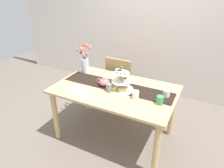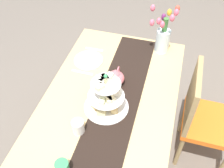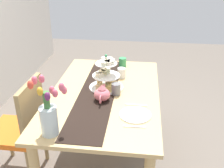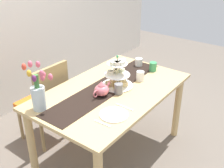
{
  "view_description": "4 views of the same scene",
  "coord_description": "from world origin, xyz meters",
  "px_view_note": "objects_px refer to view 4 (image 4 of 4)",
  "views": [
    {
      "loc": [
        0.98,
        -2.0,
        1.95
      ],
      "look_at": [
        -0.06,
        0.04,
        0.78
      ],
      "focal_mm": 32.75,
      "sensor_mm": 36.0,
      "label": 1
    },
    {
      "loc": [
        1.14,
        0.33,
        2.14
      ],
      "look_at": [
        -0.09,
        -0.01,
        0.8
      ],
      "focal_mm": 42.06,
      "sensor_mm": 36.0,
      "label": 2
    },
    {
      "loc": [
        -1.96,
        -0.3,
        1.8
      ],
      "look_at": [
        -0.03,
        -0.06,
        0.84
      ],
      "focal_mm": 42.3,
      "sensor_mm": 36.0,
      "label": 3
    },
    {
      "loc": [
        -1.82,
        -1.37,
        1.98
      ],
      "look_at": [
        0.01,
        -0.0,
        0.8
      ],
      "focal_mm": 45.06,
      "sensor_mm": 36.0,
      "label": 4
    }
  ],
  "objects_px": {
    "knife_left": "(124,107)",
    "mug_orange": "(153,67)",
    "dining_table": "(112,100)",
    "mug_white_text": "(140,76)",
    "mug_grey": "(119,88)",
    "tulip_vase": "(38,92)",
    "dinner_plate_left": "(114,115)",
    "tiered_cake_stand": "(117,76)",
    "fork_left": "(102,123)",
    "cream_jug": "(139,62)",
    "chair_left": "(46,100)",
    "teapot": "(102,90)"
  },
  "relations": [
    {
      "from": "fork_left",
      "to": "mug_orange",
      "type": "relative_size",
      "value": 1.58
    },
    {
      "from": "tiered_cake_stand",
      "to": "knife_left",
      "type": "height_order",
      "value": "tiered_cake_stand"
    },
    {
      "from": "fork_left",
      "to": "tiered_cake_stand",
      "type": "bearing_deg",
      "value": 25.69
    },
    {
      "from": "knife_left",
      "to": "mug_grey",
      "type": "bearing_deg",
      "value": 47.34
    },
    {
      "from": "tiered_cake_stand",
      "to": "chair_left",
      "type": "bearing_deg",
      "value": 114.27
    },
    {
      "from": "fork_left",
      "to": "mug_white_text",
      "type": "relative_size",
      "value": 1.58
    },
    {
      "from": "cream_jug",
      "to": "dinner_plate_left",
      "type": "bearing_deg",
      "value": -159.03
    },
    {
      "from": "mug_white_text",
      "to": "mug_orange",
      "type": "xyz_separation_m",
      "value": [
        0.27,
        0.01,
        0.0
      ]
    },
    {
      "from": "chair_left",
      "to": "knife_left",
      "type": "xyz_separation_m",
      "value": [
        0.04,
        -0.95,
        0.25
      ]
    },
    {
      "from": "dining_table",
      "to": "fork_left",
      "type": "distance_m",
      "value": 0.56
    },
    {
      "from": "dining_table",
      "to": "dinner_plate_left",
      "type": "height_order",
      "value": "dinner_plate_left"
    },
    {
      "from": "mug_white_text",
      "to": "knife_left",
      "type": "bearing_deg",
      "value": -162.36
    },
    {
      "from": "fork_left",
      "to": "knife_left",
      "type": "bearing_deg",
      "value": 0.0
    },
    {
      "from": "cream_jug",
      "to": "mug_grey",
      "type": "bearing_deg",
      "value": -163.61
    },
    {
      "from": "dinner_plate_left",
      "to": "tiered_cake_stand",
      "type": "bearing_deg",
      "value": 32.97
    },
    {
      "from": "teapot",
      "to": "cream_jug",
      "type": "bearing_deg",
      "value": 6.76
    },
    {
      "from": "mug_grey",
      "to": "chair_left",
      "type": "bearing_deg",
      "value": 104.21
    },
    {
      "from": "dinner_plate_left",
      "to": "mug_orange",
      "type": "height_order",
      "value": "mug_orange"
    },
    {
      "from": "dining_table",
      "to": "mug_white_text",
      "type": "xyz_separation_m",
      "value": [
        0.32,
        -0.11,
        0.16
      ]
    },
    {
      "from": "knife_left",
      "to": "mug_orange",
      "type": "distance_m",
      "value": 0.8
    },
    {
      "from": "chair_left",
      "to": "mug_grey",
      "type": "xyz_separation_m",
      "value": [
        0.2,
        -0.78,
        0.3
      ]
    },
    {
      "from": "mug_grey",
      "to": "mug_orange",
      "type": "xyz_separation_m",
      "value": [
        0.62,
        -0.0,
        -0.0
      ]
    },
    {
      "from": "tulip_vase",
      "to": "dining_table",
      "type": "bearing_deg",
      "value": -23.23
    },
    {
      "from": "dinner_plate_left",
      "to": "knife_left",
      "type": "bearing_deg",
      "value": 0.0
    },
    {
      "from": "tulip_vase",
      "to": "mug_orange",
      "type": "height_order",
      "value": "tulip_vase"
    },
    {
      "from": "dining_table",
      "to": "mug_white_text",
      "type": "relative_size",
      "value": 15.68
    },
    {
      "from": "dining_table",
      "to": "mug_orange",
      "type": "distance_m",
      "value": 0.62
    },
    {
      "from": "fork_left",
      "to": "cream_jug",
      "type": "bearing_deg",
      "value": 18.38
    },
    {
      "from": "dining_table",
      "to": "knife_left",
      "type": "xyz_separation_m",
      "value": [
        -0.19,
        -0.27,
        0.11
      ]
    },
    {
      "from": "dining_table",
      "to": "chair_left",
      "type": "distance_m",
      "value": 0.73
    },
    {
      "from": "dinner_plate_left",
      "to": "mug_orange",
      "type": "bearing_deg",
      "value": 10.62
    },
    {
      "from": "tulip_vase",
      "to": "mug_grey",
      "type": "height_order",
      "value": "tulip_vase"
    },
    {
      "from": "mug_grey",
      "to": "mug_white_text",
      "type": "height_order",
      "value": "mug_grey"
    },
    {
      "from": "mug_grey",
      "to": "tulip_vase",
      "type": "bearing_deg",
      "value": 148.34
    },
    {
      "from": "fork_left",
      "to": "mug_grey",
      "type": "xyz_separation_m",
      "value": [
        0.45,
        0.17,
        0.05
      ]
    },
    {
      "from": "dinner_plate_left",
      "to": "fork_left",
      "type": "distance_m",
      "value": 0.15
    },
    {
      "from": "dining_table",
      "to": "mug_orange",
      "type": "height_order",
      "value": "mug_orange"
    },
    {
      "from": "mug_white_text",
      "to": "mug_orange",
      "type": "distance_m",
      "value": 0.27
    },
    {
      "from": "knife_left",
      "to": "mug_orange",
      "type": "xyz_separation_m",
      "value": [
        0.78,
        0.17,
        0.04
      ]
    },
    {
      "from": "tiered_cake_stand",
      "to": "knife_left",
      "type": "relative_size",
      "value": 1.79
    },
    {
      "from": "teapot",
      "to": "mug_grey",
      "type": "relative_size",
      "value": 2.51
    },
    {
      "from": "mug_white_text",
      "to": "teapot",
      "type": "bearing_deg",
      "value": 166.32
    },
    {
      "from": "chair_left",
      "to": "teapot",
      "type": "relative_size",
      "value": 3.82
    },
    {
      "from": "tulip_vase",
      "to": "mug_grey",
      "type": "bearing_deg",
      "value": -31.66
    },
    {
      "from": "chair_left",
      "to": "mug_grey",
      "type": "bearing_deg",
      "value": -75.79
    },
    {
      "from": "dining_table",
      "to": "teapot",
      "type": "xyz_separation_m",
      "value": [
        -0.15,
        0.0,
        0.17
      ]
    },
    {
      "from": "dining_table",
      "to": "fork_left",
      "type": "xyz_separation_m",
      "value": [
        -0.48,
        -0.27,
        0.11
      ]
    },
    {
      "from": "cream_jug",
      "to": "fork_left",
      "type": "xyz_separation_m",
      "value": [
        -1.09,
        -0.36,
        -0.04
      ]
    },
    {
      "from": "dinner_plate_left",
      "to": "tulip_vase",
      "type": "bearing_deg",
      "value": 117.79
    },
    {
      "from": "cream_jug",
      "to": "teapot",
      "type": "bearing_deg",
      "value": -173.24
    }
  ]
}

